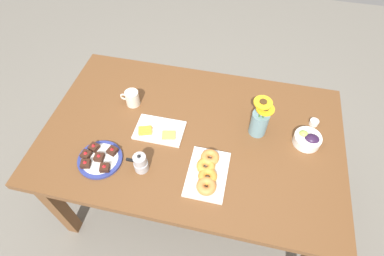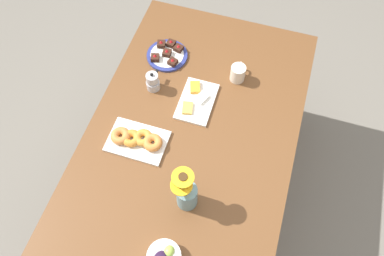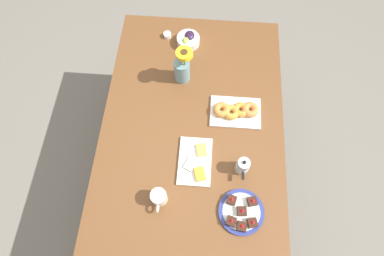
% 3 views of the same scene
% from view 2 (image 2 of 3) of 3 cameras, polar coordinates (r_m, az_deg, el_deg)
% --- Properties ---
extents(ground_plane, '(6.00, 6.00, 0.00)m').
position_cam_2_polar(ground_plane, '(2.49, -0.00, -8.77)').
color(ground_plane, slate).
extents(dining_table, '(1.60, 1.00, 0.74)m').
position_cam_2_polar(dining_table, '(1.89, -0.00, -1.85)').
color(dining_table, brown).
rests_on(dining_table, ground_plane).
extents(coffee_mug, '(0.11, 0.08, 0.09)m').
position_cam_2_polar(coffee_mug, '(1.97, 7.01, 8.34)').
color(coffee_mug, silver).
rests_on(coffee_mug, dining_table).
extents(cheese_platter, '(0.26, 0.17, 0.03)m').
position_cam_2_polar(cheese_platter, '(1.90, 0.67, 4.23)').
color(cheese_platter, white).
rests_on(cheese_platter, dining_table).
extents(croissant_platter, '(0.19, 0.28, 0.05)m').
position_cam_2_polar(croissant_platter, '(1.79, -8.39, -1.75)').
color(croissant_platter, white).
rests_on(croissant_platter, dining_table).
extents(dessert_plate, '(0.22, 0.22, 0.05)m').
position_cam_2_polar(dessert_plate, '(2.08, -3.79, 11.12)').
color(dessert_plate, navy).
rests_on(dessert_plate, dining_table).
extents(flower_vase, '(0.11, 0.11, 0.26)m').
position_cam_2_polar(flower_vase, '(1.60, -0.86, -10.08)').
color(flower_vase, '#6B939E').
rests_on(flower_vase, dining_table).
extents(moka_pot, '(0.11, 0.07, 0.12)m').
position_cam_2_polar(moka_pot, '(1.93, -6.00, 7.01)').
color(moka_pot, '#B7B7BC').
rests_on(moka_pot, dining_table).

